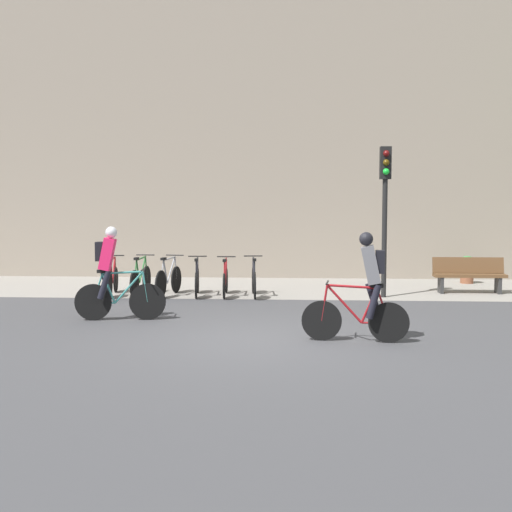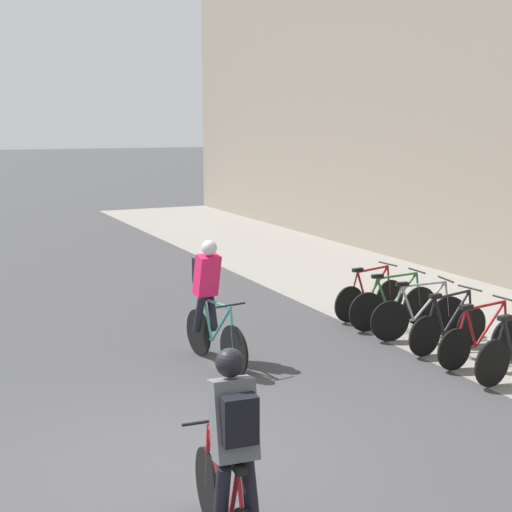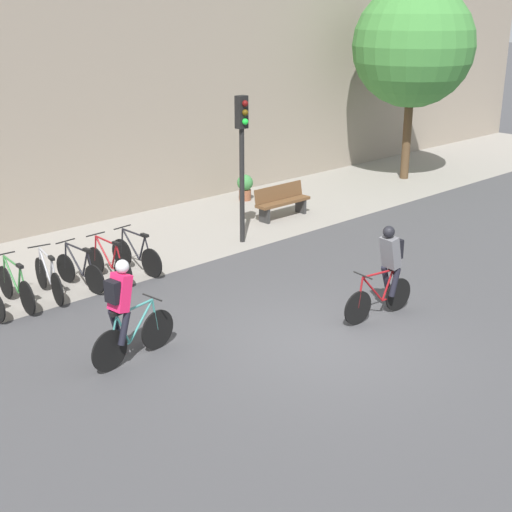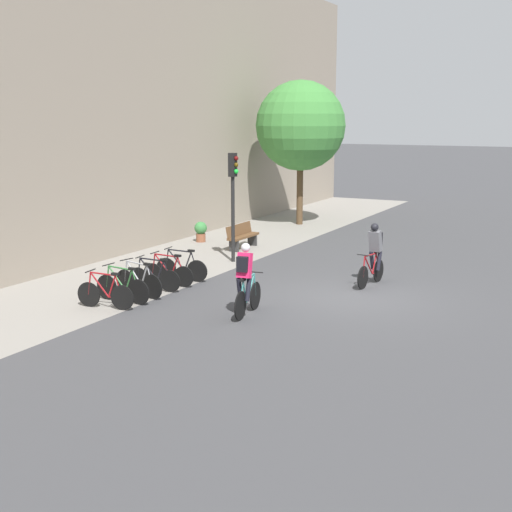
% 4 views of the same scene
% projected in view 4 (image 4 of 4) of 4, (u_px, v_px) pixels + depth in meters
% --- Properties ---
extents(ground, '(200.00, 200.00, 0.00)m').
position_uv_depth(ground, '(351.00, 297.00, 18.95)').
color(ground, '#3D3D3F').
extents(kerb_strip, '(44.00, 4.50, 0.01)m').
position_uv_depth(kerb_strip, '(144.00, 272.00, 21.98)').
color(kerb_strip, gray).
rests_on(kerb_strip, ground).
extents(building_facade, '(44.00, 0.60, 10.85)m').
position_uv_depth(building_facade, '(71.00, 93.00, 22.08)').
color(building_facade, gray).
rests_on(building_facade, ground).
extents(cyclist_pink, '(1.72, 0.50, 1.79)m').
position_uv_depth(cyclist_pink, '(246.00, 278.00, 16.95)').
color(cyclist_pink, black).
rests_on(cyclist_pink, ground).
extents(cyclist_grey, '(1.71, 0.48, 1.77)m').
position_uv_depth(cyclist_grey, '(374.00, 252.00, 20.23)').
color(cyclist_grey, black).
rests_on(cyclist_grey, ground).
extents(parked_bike_0, '(0.46, 1.59, 0.95)m').
position_uv_depth(parked_bike_0, '(105.00, 293.00, 17.75)').
color(parked_bike_0, black).
rests_on(parked_bike_0, ground).
extents(parked_bike_1, '(0.46, 1.72, 0.97)m').
position_uv_depth(parked_bike_1, '(123.00, 287.00, 18.35)').
color(parked_bike_1, black).
rests_on(parked_bike_1, ground).
extents(parked_bike_2, '(0.46, 1.69, 0.97)m').
position_uv_depth(parked_bike_2, '(139.00, 282.00, 18.96)').
color(parked_bike_2, black).
rests_on(parked_bike_2, ground).
extents(parked_bike_3, '(0.46, 1.61, 0.94)m').
position_uv_depth(parked_bike_3, '(154.00, 277.00, 19.57)').
color(parked_bike_3, black).
rests_on(parked_bike_3, ground).
extents(parked_bike_4, '(0.46, 1.62, 0.94)m').
position_uv_depth(parked_bike_4, '(168.00, 272.00, 20.17)').
color(parked_bike_4, black).
rests_on(parked_bike_4, ground).
extents(parked_bike_5, '(0.46, 1.64, 0.96)m').
position_uv_depth(parked_bike_5, '(182.00, 267.00, 20.77)').
color(parked_bike_5, black).
rests_on(parked_bike_5, ground).
extents(traffic_light_pole, '(0.26, 0.30, 3.57)m').
position_uv_depth(traffic_light_pole, '(233.00, 187.00, 23.07)').
color(traffic_light_pole, black).
rests_on(traffic_light_pole, ground).
extents(bench, '(1.76, 0.44, 0.89)m').
position_uv_depth(bench, '(242.00, 236.00, 25.80)').
color(bench, brown).
rests_on(bench, ground).
extents(street_tree_0, '(3.90, 3.90, 6.27)m').
position_uv_depth(street_tree_0, '(301.00, 126.00, 30.84)').
color(street_tree_0, '#4C3823').
rests_on(street_tree_0, ground).
extents(potted_plant, '(0.48, 0.48, 0.78)m').
position_uv_depth(potted_plant, '(201.00, 231.00, 27.16)').
color(potted_plant, brown).
rests_on(potted_plant, ground).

